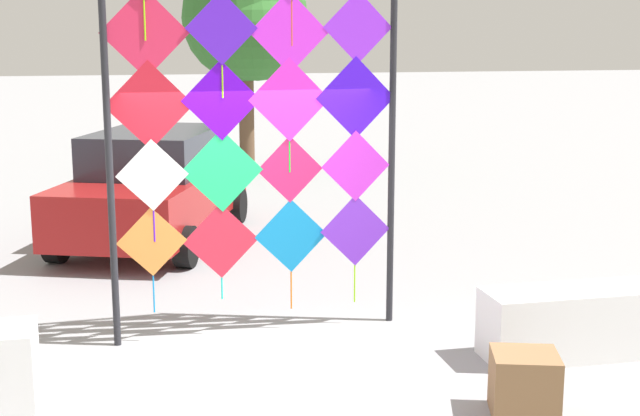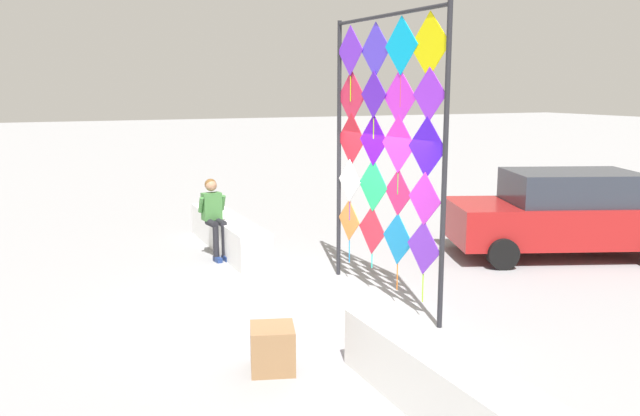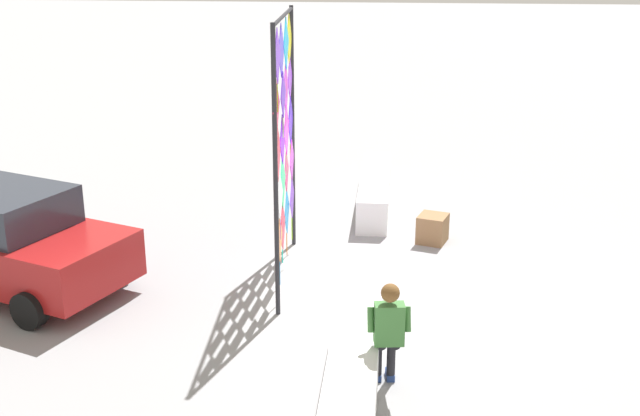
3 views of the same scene
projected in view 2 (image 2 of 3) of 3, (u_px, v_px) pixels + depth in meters
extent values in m
plane|color=gray|center=(320.00, 305.00, 9.80)|extent=(120.00, 120.00, 0.00)
cube|color=white|center=(228.00, 234.00, 13.09)|extent=(3.68, 0.59, 0.66)
cube|color=white|center=(459.00, 398.00, 6.14)|extent=(3.68, 0.59, 0.66)
cylinder|color=#232328|center=(339.00, 152.00, 11.03)|extent=(0.07, 0.07, 4.28)
cylinder|color=#232328|center=(445.00, 171.00, 8.51)|extent=(0.07, 0.07, 4.28)
cylinder|color=#232328|center=(388.00, 15.00, 9.39)|extent=(2.87, 0.20, 0.06)
cube|color=orange|center=(349.00, 220.00, 10.90)|extent=(0.69, 0.05, 0.69)
cylinder|color=#168BE5|center=(349.00, 251.00, 11.00)|extent=(0.02, 0.02, 0.38)
cube|color=red|center=(372.00, 230.00, 10.31)|extent=(0.77, 0.05, 0.77)
cylinder|color=#16E5CA|center=(372.00, 261.00, 10.41)|extent=(0.02, 0.02, 0.23)
cube|color=#1282CC|center=(397.00, 239.00, 9.67)|extent=(0.77, 0.05, 0.77)
cylinder|color=orange|center=(397.00, 277.00, 9.78)|extent=(0.02, 0.02, 0.40)
cube|color=#6E2CCE|center=(423.00, 248.00, 9.05)|extent=(0.76, 0.05, 0.76)
cylinder|color=#91E516|center=(423.00, 288.00, 9.16)|extent=(0.02, 0.02, 0.41)
cube|color=white|center=(349.00, 181.00, 10.75)|extent=(0.70, 0.05, 0.70)
cylinder|color=#5216E5|center=(350.00, 211.00, 10.85)|extent=(0.02, 0.02, 0.31)
cube|color=#21D374|center=(373.00, 185.00, 10.16)|extent=(0.83, 0.05, 0.83)
cylinder|color=#E51684|center=(373.00, 219.00, 10.26)|extent=(0.02, 0.02, 0.24)
cube|color=#CE2162|center=(398.00, 192.00, 9.55)|extent=(0.69, 0.05, 0.69)
cube|color=#C62ED3|center=(424.00, 199.00, 8.93)|extent=(0.74, 0.05, 0.74)
cube|color=red|center=(351.00, 139.00, 10.64)|extent=(0.86, 0.05, 0.86)
cylinder|color=#16E5D1|center=(351.00, 175.00, 10.75)|extent=(0.02, 0.02, 0.31)
cube|color=#5F09EA|center=(373.00, 140.00, 10.02)|extent=(0.79, 0.05, 0.79)
cube|color=#F82BE0|center=(398.00, 144.00, 9.42)|extent=(0.84, 0.05, 0.84)
cylinder|color=#16E52F|center=(398.00, 184.00, 9.53)|extent=(0.02, 0.02, 0.32)
cube|color=#3F10F2|center=(427.00, 148.00, 8.81)|extent=(0.84, 0.05, 0.84)
cylinder|color=#BAE516|center=(426.00, 195.00, 8.93)|extent=(0.02, 0.02, 0.46)
cube|color=#E0264D|center=(351.00, 97.00, 10.54)|extent=(0.85, 0.05, 0.85)
cube|color=#531CD2|center=(373.00, 94.00, 9.88)|extent=(0.71, 0.05, 0.71)
cylinder|color=#A6E516|center=(374.00, 128.00, 9.97)|extent=(0.02, 0.02, 0.32)
cube|color=#DD2EEF|center=(400.00, 98.00, 9.30)|extent=(0.81, 0.05, 0.81)
cube|color=#932BF6|center=(429.00, 95.00, 8.67)|extent=(0.73, 0.05, 0.73)
cube|color=#712BEA|center=(350.00, 51.00, 10.39)|extent=(0.78, 0.05, 0.78)
cylinder|color=#99E516|center=(351.00, 89.00, 10.50)|extent=(0.02, 0.02, 0.40)
cube|color=#4E38EC|center=(375.00, 50.00, 9.76)|extent=(0.81, 0.05, 0.81)
cube|color=#07B3F6|center=(401.00, 46.00, 9.15)|extent=(0.81, 0.05, 0.81)
cylinder|color=#E55016|center=(401.00, 91.00, 9.26)|extent=(0.02, 0.02, 0.44)
cube|color=yellow|center=(429.00, 45.00, 8.58)|extent=(0.87, 0.06, 0.87)
cylinder|color=#1621E5|center=(429.00, 96.00, 8.71)|extent=(0.02, 0.02, 0.46)
cylinder|color=black|center=(216.00, 244.00, 12.23)|extent=(0.11, 0.11, 0.66)
cylinder|color=black|center=(212.00, 223.00, 12.31)|extent=(0.38, 0.18, 0.13)
cube|color=navy|center=(218.00, 260.00, 12.23)|extent=(0.25, 0.13, 0.09)
cylinder|color=black|center=(224.00, 243.00, 12.31)|extent=(0.11, 0.11, 0.66)
cylinder|color=black|center=(220.00, 222.00, 12.40)|extent=(0.38, 0.18, 0.13)
cube|color=navy|center=(226.00, 258.00, 12.32)|extent=(0.25, 0.13, 0.09)
cube|color=#3D7538|center=(212.00, 206.00, 12.46)|extent=(0.25, 0.38, 0.52)
sphere|color=#A37556|center=(211.00, 185.00, 12.39)|extent=(0.22, 0.22, 0.22)
sphere|color=brown|center=(211.00, 185.00, 12.40)|extent=(0.22, 0.22, 0.22)
cylinder|color=#3D7538|center=(201.00, 205.00, 12.32)|extent=(0.19, 0.10, 0.31)
cylinder|color=#3D7538|center=(223.00, 203.00, 12.55)|extent=(0.19, 0.10, 0.31)
cube|color=maroon|center=(562.00, 222.00, 12.61)|extent=(3.20, 4.59, 0.75)
cube|color=#282D38|center=(572.00, 187.00, 12.49)|extent=(2.33, 2.78, 0.60)
cylinder|color=black|center=(503.00, 254.00, 11.71)|extent=(0.41, 0.61, 0.56)
cylinder|color=black|center=(474.00, 232.00, 13.49)|extent=(0.41, 0.61, 0.56)
cylinder|color=black|center=(610.00, 230.00, 13.64)|extent=(0.41, 0.61, 0.56)
cube|color=olive|center=(273.00, 348.00, 7.50)|extent=(0.65, 0.63, 0.52)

